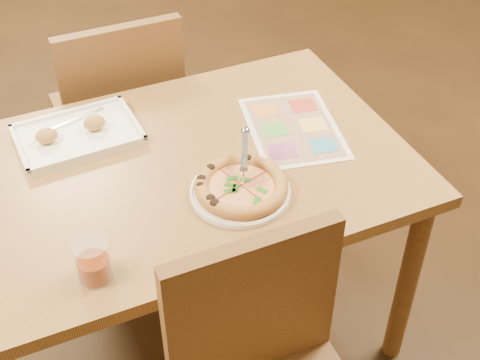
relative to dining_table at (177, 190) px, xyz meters
name	(u,v)px	position (x,y,z in m)	size (l,w,h in m)	color
dining_table	(177,190)	(0.00, 0.00, 0.00)	(1.30, 0.85, 0.72)	#A77342
chair_far	(120,102)	(0.00, 0.60, -0.07)	(0.42, 0.42, 0.47)	brown
plate	(240,192)	(0.12, -0.18, 0.09)	(0.27, 0.27, 0.01)	white
pizza	(241,186)	(0.12, -0.18, 0.11)	(0.25, 0.25, 0.04)	#BC8140
pizza_cutter	(244,157)	(0.15, -0.13, 0.17)	(0.08, 0.14, 0.09)	silver
appetizer_tray	(77,136)	(-0.22, 0.23, 0.10)	(0.36, 0.25, 0.06)	white
glass_tumbler	(93,263)	(-0.30, -0.30, 0.13)	(0.08, 0.08, 0.11)	maroon
menu	(293,128)	(0.38, 0.03, 0.09)	(0.26, 0.36, 0.01)	white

